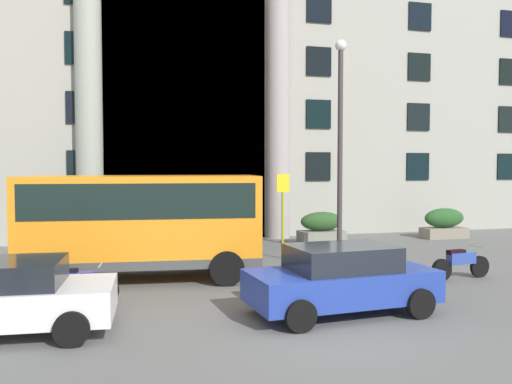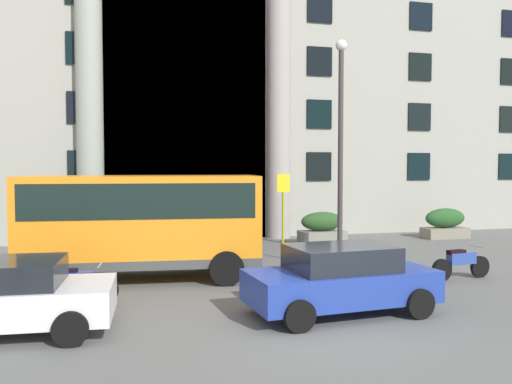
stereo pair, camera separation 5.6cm
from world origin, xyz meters
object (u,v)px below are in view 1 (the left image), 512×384
(hedge_planter_east, at_px, (444,224))
(hedge_planter_west, at_px, (322,229))
(motorcycle_far_end, at_px, (322,271))
(hedge_planter_far_east, at_px, (205,228))
(lamppost_plaza_centre, at_px, (340,130))
(hedge_planter_far_west, at_px, (84,234))
(orange_minibus, at_px, (142,218))
(scooter_by_planter, at_px, (460,263))
(parked_sedan_far, at_px, (342,279))
(motorcycle_near_kerb, at_px, (72,285))
(parked_estate_mid, at_px, (0,297))
(bus_stop_sign, at_px, (283,207))

(hedge_planter_east, relative_size, hedge_planter_west, 1.08)
(hedge_planter_east, distance_m, motorcycle_far_end, 11.60)
(hedge_planter_far_east, height_order, lamppost_plaza_centre, lamppost_plaza_centre)
(hedge_planter_far_west, bearing_deg, orange_minibus, -70.05)
(orange_minibus, height_order, hedge_planter_east, orange_minibus)
(scooter_by_planter, relative_size, lamppost_plaza_centre, 0.25)
(motorcycle_far_end, bearing_deg, parked_sedan_far, -111.45)
(hedge_planter_far_west, bearing_deg, lamppost_plaza_centre, -14.77)
(hedge_planter_west, xyz_separation_m, motorcycle_far_end, (-2.89, -7.17, -0.17))
(motorcycle_far_end, bearing_deg, lamppost_plaza_centre, 52.07)
(orange_minibus, height_order, hedge_planter_west, orange_minibus)
(motorcycle_near_kerb, bearing_deg, hedge_planter_far_east, 65.42)
(motorcycle_far_end, bearing_deg, hedge_planter_west, 58.34)
(parked_estate_mid, xyz_separation_m, scooter_by_planter, (11.18, 2.00, -0.26))
(bus_stop_sign, height_order, motorcycle_far_end, bus_stop_sign)
(hedge_planter_east, distance_m, parked_sedan_far, 13.41)
(motorcycle_near_kerb, xyz_separation_m, motorcycle_far_end, (5.96, -0.04, 0.00))
(hedge_planter_west, xyz_separation_m, motorcycle_near_kerb, (-8.84, -7.13, -0.17))
(hedge_planter_east, bearing_deg, hedge_planter_west, -175.65)
(hedge_planter_east, xyz_separation_m, scooter_by_planter, (-4.64, -7.46, -0.17))
(hedge_planter_far_east, distance_m, hedge_planter_west, 4.66)
(orange_minibus, bearing_deg, hedge_planter_far_west, 115.65)
(parked_estate_mid, bearing_deg, scooter_by_planter, 14.35)
(parked_estate_mid, bearing_deg, parked_sedan_far, 1.56)
(orange_minibus, relative_size, motorcycle_far_end, 3.29)
(scooter_by_planter, relative_size, motorcycle_near_kerb, 0.98)
(hedge_planter_west, distance_m, scooter_by_planter, 7.12)
(motorcycle_far_end, bearing_deg, scooter_by_planter, -7.56)
(hedge_planter_far_west, relative_size, motorcycle_far_end, 1.05)
(hedge_planter_far_east, distance_m, motorcycle_far_end, 7.30)
(scooter_by_planter, bearing_deg, hedge_planter_far_west, 138.39)
(parked_sedan_far, bearing_deg, hedge_planter_west, 65.76)
(scooter_by_planter, distance_m, lamppost_plaza_centre, 6.44)
(scooter_by_planter, bearing_deg, motorcycle_near_kerb, 174.37)
(parked_estate_mid, height_order, motorcycle_near_kerb, parked_estate_mid)
(hedge_planter_far_west, distance_m, parked_sedan_far, 11.08)
(bus_stop_sign, height_order, motorcycle_near_kerb, bus_stop_sign)
(orange_minibus, relative_size, parked_sedan_far, 1.60)
(orange_minibus, height_order, lamppost_plaza_centre, lamppost_plaza_centre)
(orange_minibus, xyz_separation_m, bus_stop_sign, (4.71, 2.09, 0.06))
(lamppost_plaza_centre, bearing_deg, parked_sedan_far, -113.66)
(scooter_by_planter, xyz_separation_m, lamppost_plaza_centre, (-1.39, 4.91, 3.93))
(hedge_planter_far_east, bearing_deg, lamppost_plaza_centre, -24.19)
(orange_minibus, xyz_separation_m, hedge_planter_far_west, (-1.80, 4.96, -1.00))
(hedge_planter_far_east, bearing_deg, hedge_planter_west, 1.11)
(bus_stop_sign, distance_m, motorcycle_far_end, 4.72)
(scooter_by_planter, relative_size, motorcycle_far_end, 0.97)
(hedge_planter_east, bearing_deg, scooter_by_planter, -121.89)
(bus_stop_sign, bearing_deg, hedge_planter_west, 47.01)
(hedge_planter_east, height_order, lamppost_plaza_centre, lamppost_plaza_centre)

